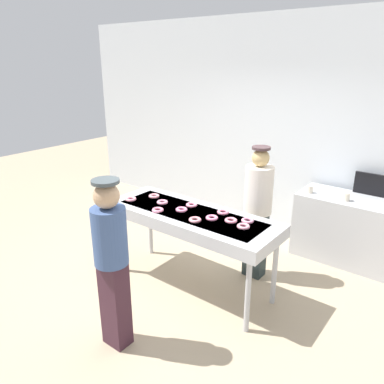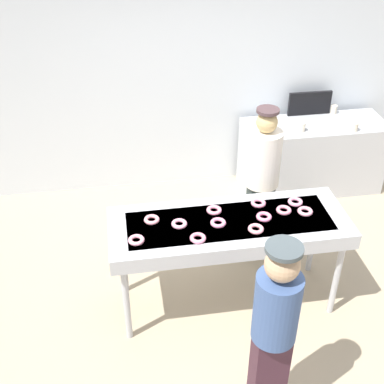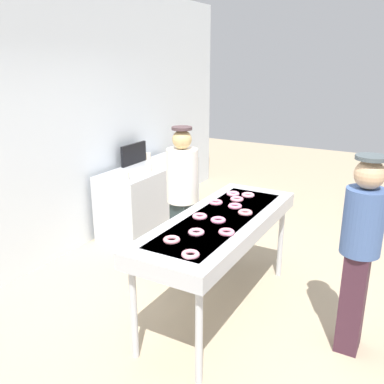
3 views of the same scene
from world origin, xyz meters
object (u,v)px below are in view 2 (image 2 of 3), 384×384
paper_cup_1 (302,127)px  paper_cup_3 (262,130)px  strawberry_donut_8 (136,240)px  strawberry_donut_2 (179,224)px  strawberry_donut_7 (198,238)px  strawberry_donut_11 (295,202)px  strawberry_donut_0 (258,203)px  strawberry_donut_10 (214,210)px  strawberry_donut_1 (284,210)px  paper_cup_2 (334,109)px  prep_counter (311,156)px  menu_display (310,103)px  strawberry_donut_4 (305,211)px  fryer_conveyor (229,228)px  strawberry_donut_5 (256,229)px  strawberry_donut_3 (264,217)px  strawberry_donut_6 (218,223)px  worker_baker (262,177)px  paper_cup_0 (355,127)px  strawberry_donut_9 (152,220)px  customer_waiting (274,331)px

paper_cup_1 → paper_cup_3: bearing=179.5°
strawberry_donut_8 → strawberry_donut_2: bearing=22.9°
strawberry_donut_7 → strawberry_donut_11: (0.94, 0.36, 0.00)m
strawberry_donut_0 → strawberry_donut_10: bearing=-174.0°
strawberry_donut_1 → paper_cup_2: size_ratio=1.32×
strawberry_donut_2 → prep_counter: bearing=43.3°
strawberry_donut_10 → menu_display: menu_display is taller
strawberry_donut_4 → strawberry_donut_11: bearing=104.1°
prep_counter → paper_cup_3: 0.87m
strawberry_donut_10 → paper_cup_3: strawberry_donut_10 is taller
fryer_conveyor → strawberry_donut_5: bearing=-41.1°
strawberry_donut_3 → strawberry_donut_4: bearing=3.1°
strawberry_donut_2 → strawberry_donut_3: (0.73, -0.02, 0.00)m
strawberry_donut_11 → strawberry_donut_10: bearing=-179.4°
strawberry_donut_6 → strawberry_donut_7: same height
strawberry_donut_11 → worker_baker: bearing=107.0°
strawberry_donut_5 → worker_baker: size_ratio=0.08×
strawberry_donut_3 → paper_cup_0: strawberry_donut_3 is taller
strawberry_donut_3 → menu_display: menu_display is taller
strawberry_donut_2 → strawberry_donut_9: size_ratio=1.00×
strawberry_donut_4 → strawberry_donut_6: same height
strawberry_donut_2 → strawberry_donut_8: same height
strawberry_donut_6 → strawberry_donut_10: 0.18m
strawberry_donut_4 → customer_waiting: 1.35m
strawberry_donut_2 → paper_cup_1: size_ratio=1.32×
strawberry_donut_4 → strawberry_donut_5: 0.52m
strawberry_donut_9 → menu_display: 2.86m
strawberry_donut_5 → strawberry_donut_8: same height
worker_baker → paper_cup_2: (1.28, 1.35, 0.01)m
strawberry_donut_4 → paper_cup_2: size_ratio=1.32×
strawberry_donut_0 → menu_display: (1.14, 1.85, 0.06)m
strawberry_donut_10 → strawberry_donut_0: bearing=6.0°
strawberry_donut_1 → strawberry_donut_10: (-0.60, 0.10, 0.00)m
strawberry_donut_2 → strawberry_donut_7: same height
strawberry_donut_9 → worker_baker: 1.27m
strawberry_donut_3 → strawberry_donut_9: (-0.95, 0.11, 0.00)m
strawberry_donut_6 → strawberry_donut_11: (0.74, 0.19, 0.00)m
fryer_conveyor → paper_cup_3: size_ratio=20.48×
fryer_conveyor → prep_counter: 2.33m
prep_counter → paper_cup_1: 0.56m
strawberry_donut_0 → strawberry_donut_3: 0.21m
strawberry_donut_1 → strawberry_donut_11: (0.14, 0.10, 0.00)m
strawberry_donut_4 → paper_cup_1: size_ratio=1.32×
strawberry_donut_3 → worker_baker: 0.71m
strawberry_donut_3 → strawberry_donut_8: bearing=-172.8°
strawberry_donut_6 → prep_counter: (1.55, 1.81, -0.52)m
strawberry_donut_11 → paper_cup_3: size_ratio=1.32×
strawberry_donut_7 → strawberry_donut_9: same height
strawberry_donut_10 → strawberry_donut_11: 0.74m
strawberry_donut_2 → customer_waiting: size_ratio=0.08×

